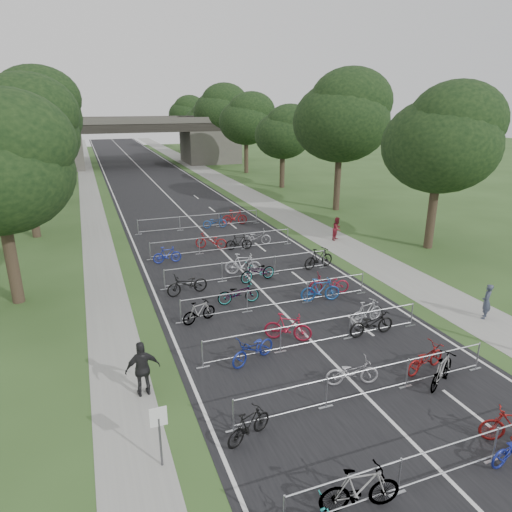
% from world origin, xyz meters
% --- Properties ---
extents(ground, '(200.00, 200.00, 0.00)m').
position_xyz_m(ground, '(0.00, 0.00, 0.00)').
color(ground, '#304E21').
rests_on(ground, ground).
extents(road, '(11.00, 140.00, 0.01)m').
position_xyz_m(road, '(0.00, 50.00, 0.01)').
color(road, black).
rests_on(road, ground).
extents(sidewalk_right, '(3.00, 140.00, 0.01)m').
position_xyz_m(sidewalk_right, '(8.00, 50.00, 0.01)').
color(sidewalk_right, gray).
rests_on(sidewalk_right, ground).
extents(sidewalk_left, '(2.00, 140.00, 0.01)m').
position_xyz_m(sidewalk_left, '(-7.50, 50.00, 0.01)').
color(sidewalk_left, gray).
rests_on(sidewalk_left, ground).
extents(lane_markings, '(0.12, 140.00, 0.00)m').
position_xyz_m(lane_markings, '(0.00, 50.00, 0.00)').
color(lane_markings, silver).
rests_on(lane_markings, ground).
extents(overpass_bridge, '(31.00, 8.00, 7.05)m').
position_xyz_m(overpass_bridge, '(0.00, 65.00, 3.53)').
color(overpass_bridge, '#4F4C47').
rests_on(overpass_bridge, ground).
extents(park_sign, '(0.45, 0.06, 1.83)m').
position_xyz_m(park_sign, '(-6.80, 3.00, 1.27)').
color(park_sign, '#4C4C51').
rests_on(park_sign, ground).
extents(tree_right_0, '(7.17, 7.17, 10.93)m').
position_xyz_m(tree_right_0, '(13.11, 15.93, 6.92)').
color(tree_right_0, '#33261C').
rests_on(tree_right_0, ground).
extents(tree_left_1, '(7.56, 7.56, 11.53)m').
position_xyz_m(tree_left_1, '(-11.39, 27.93, 7.30)').
color(tree_left_1, '#33261C').
rests_on(tree_left_1, ground).
extents(tree_right_1, '(8.18, 8.18, 12.47)m').
position_xyz_m(tree_right_1, '(13.11, 27.93, 7.90)').
color(tree_right_1, '#33261C').
rests_on(tree_right_1, ground).
extents(tree_left_2, '(8.40, 8.40, 12.81)m').
position_xyz_m(tree_left_2, '(-11.39, 39.93, 8.12)').
color(tree_left_2, '#33261C').
rests_on(tree_left_2, ground).
extents(tree_right_2, '(6.16, 6.16, 9.39)m').
position_xyz_m(tree_right_2, '(13.11, 39.93, 5.95)').
color(tree_right_2, '#33261C').
rests_on(tree_right_2, ground).
extents(tree_left_3, '(6.72, 6.72, 10.25)m').
position_xyz_m(tree_left_3, '(-11.39, 51.93, 6.49)').
color(tree_left_3, '#33261C').
rests_on(tree_left_3, ground).
extents(tree_right_3, '(7.17, 7.17, 10.93)m').
position_xyz_m(tree_right_3, '(13.11, 51.93, 6.92)').
color(tree_right_3, '#33261C').
rests_on(tree_right_3, ground).
extents(tree_left_4, '(7.56, 7.56, 11.53)m').
position_xyz_m(tree_left_4, '(-11.39, 63.93, 7.30)').
color(tree_left_4, '#33261C').
rests_on(tree_left_4, ground).
extents(tree_right_4, '(8.18, 8.18, 12.47)m').
position_xyz_m(tree_right_4, '(13.11, 63.93, 7.90)').
color(tree_right_4, '#33261C').
rests_on(tree_right_4, ground).
extents(tree_left_5, '(8.40, 8.40, 12.81)m').
position_xyz_m(tree_left_5, '(-11.39, 75.93, 8.12)').
color(tree_left_5, '#33261C').
rests_on(tree_left_5, ground).
extents(tree_right_5, '(6.16, 6.16, 9.39)m').
position_xyz_m(tree_right_5, '(13.11, 75.93, 5.95)').
color(tree_right_5, '#33261C').
rests_on(tree_right_5, ground).
extents(tree_left_6, '(6.72, 6.72, 10.25)m').
position_xyz_m(tree_left_6, '(-11.39, 87.93, 6.49)').
color(tree_left_6, '#33261C').
rests_on(tree_left_6, ground).
extents(tree_right_6, '(7.17, 7.17, 10.93)m').
position_xyz_m(tree_right_6, '(13.11, 87.93, 6.92)').
color(tree_right_6, '#33261C').
rests_on(tree_right_6, ground).
extents(barrier_row_0, '(9.70, 0.08, 1.10)m').
position_xyz_m(barrier_row_0, '(0.00, 0.00, 0.55)').
color(barrier_row_0, '#ABADB3').
rests_on(barrier_row_0, ground).
extents(barrier_row_1, '(9.70, 0.08, 1.10)m').
position_xyz_m(barrier_row_1, '(0.00, 3.60, 0.55)').
color(barrier_row_1, '#ABADB3').
rests_on(barrier_row_1, ground).
extents(barrier_row_2, '(9.70, 0.08, 1.10)m').
position_xyz_m(barrier_row_2, '(0.00, 7.20, 0.55)').
color(barrier_row_2, '#ABADB3').
rests_on(barrier_row_2, ground).
extents(barrier_row_3, '(9.70, 0.08, 1.10)m').
position_xyz_m(barrier_row_3, '(0.00, 11.00, 0.55)').
color(barrier_row_3, '#ABADB3').
rests_on(barrier_row_3, ground).
extents(barrier_row_4, '(9.70, 0.08, 1.10)m').
position_xyz_m(barrier_row_4, '(0.00, 15.00, 0.55)').
color(barrier_row_4, '#ABADB3').
rests_on(barrier_row_4, ground).
extents(barrier_row_5, '(9.70, 0.08, 1.10)m').
position_xyz_m(barrier_row_5, '(0.00, 20.00, 0.55)').
color(barrier_row_5, '#ABADB3').
rests_on(barrier_row_5, ground).
extents(barrier_row_6, '(9.70, 0.08, 1.10)m').
position_xyz_m(barrier_row_6, '(0.00, 26.00, 0.55)').
color(barrier_row_6, '#ABADB3').
rests_on(barrier_row_6, ground).
extents(bike_1, '(2.08, 0.92, 1.21)m').
position_xyz_m(bike_1, '(-2.67, -0.03, 0.60)').
color(bike_1, '#ABADB3').
rests_on(bike_1, ground).
extents(bike_4, '(1.67, 1.07, 0.98)m').
position_xyz_m(bike_4, '(-4.30, 3.11, 0.49)').
color(bike_4, black).
rests_on(bike_4, ground).
extents(bike_5, '(1.94, 1.08, 0.97)m').
position_xyz_m(bike_5, '(-0.10, 4.40, 0.48)').
color(bike_5, '#A2A0A8').
rests_on(bike_5, ground).
extents(bike_6, '(1.91, 1.37, 1.13)m').
position_xyz_m(bike_6, '(2.72, 3.29, 0.57)').
color(bike_6, '#ABADB3').
rests_on(bike_6, ground).
extents(bike_7, '(2.01, 1.09, 1.00)m').
position_xyz_m(bike_7, '(2.79, 4.19, 0.50)').
color(bike_7, maroon).
rests_on(bike_7, ground).
extents(bike_8, '(2.13, 1.44, 1.06)m').
position_xyz_m(bike_8, '(-2.75, 6.92, 0.53)').
color(bike_8, navy).
rests_on(bike_8, ground).
extents(bike_9, '(1.94, 1.50, 1.17)m').
position_xyz_m(bike_9, '(-0.88, 7.95, 0.58)').
color(bike_9, maroon).
rests_on(bike_9, ground).
extents(bike_10, '(2.06, 0.72, 1.08)m').
position_xyz_m(bike_10, '(2.52, 7.13, 0.54)').
color(bike_10, black).
rests_on(bike_10, ground).
extents(bike_11, '(1.88, 0.86, 1.09)m').
position_xyz_m(bike_11, '(2.91, 8.08, 0.54)').
color(bike_11, '#A7A8AF').
rests_on(bike_11, ground).
extents(bike_12, '(1.72, 0.98, 0.99)m').
position_xyz_m(bike_12, '(-3.84, 10.79, 0.50)').
color(bike_12, '#ABADB3').
rests_on(bike_12, ground).
extents(bike_13, '(2.09, 0.87, 1.07)m').
position_xyz_m(bike_13, '(-1.60, 12.04, 0.54)').
color(bike_13, '#ABADB3').
rests_on(bike_13, ground).
extents(bike_14, '(2.03, 0.93, 1.18)m').
position_xyz_m(bike_14, '(2.18, 10.89, 0.59)').
color(bike_14, '#1B4A95').
rests_on(bike_14, ground).
extents(bike_15, '(2.17, 1.20, 1.08)m').
position_xyz_m(bike_15, '(3.03, 11.55, 0.54)').
color(bike_15, maroon).
rests_on(bike_15, ground).
extents(bike_16, '(2.21, 1.05, 1.11)m').
position_xyz_m(bike_16, '(-3.65, 13.96, 0.56)').
color(bike_16, black).
rests_on(bike_16, ground).
extents(bike_17, '(2.11, 1.28, 1.23)m').
position_xyz_m(bike_17, '(-0.14, 15.60, 0.61)').
color(bike_17, '#AFAFB7').
rests_on(bike_17, ground).
extents(bike_18, '(2.21, 1.14, 1.11)m').
position_xyz_m(bike_18, '(0.28, 14.39, 0.55)').
color(bike_18, '#ABADB3').
rests_on(bike_18, ground).
extents(bike_19, '(2.10, 0.94, 1.22)m').
position_xyz_m(bike_19, '(4.30, 15.03, 0.61)').
color(bike_19, black).
rests_on(bike_19, ground).
extents(bike_20, '(1.70, 0.51, 1.02)m').
position_xyz_m(bike_20, '(-3.74, 19.06, 0.51)').
color(bike_20, '#1B2A99').
rests_on(bike_20, ground).
extents(bike_21, '(2.19, 1.68, 1.11)m').
position_xyz_m(bike_21, '(-0.55, 20.79, 0.55)').
color(bike_21, maroon).
rests_on(bike_21, ground).
extents(bike_22, '(1.77, 0.81, 1.03)m').
position_xyz_m(bike_22, '(1.10, 19.98, 0.51)').
color(bike_22, black).
rests_on(bike_22, ground).
extents(bike_23, '(2.11, 1.12, 1.05)m').
position_xyz_m(bike_23, '(2.54, 20.58, 0.53)').
color(bike_23, '#95959C').
rests_on(bike_23, ground).
extents(bike_26, '(1.90, 0.80, 0.97)m').
position_xyz_m(bike_26, '(1.12, 25.76, 0.49)').
color(bike_26, navy).
rests_on(bike_26, ground).
extents(bike_27, '(2.00, 0.99, 1.16)m').
position_xyz_m(bike_27, '(2.90, 26.28, 0.58)').
color(bike_27, maroon).
rests_on(bike_27, ground).
extents(pedestrian_a, '(0.70, 0.65, 1.61)m').
position_xyz_m(pedestrian_a, '(8.18, 6.67, 0.80)').
color(pedestrian_a, '#31384A').
rests_on(pedestrian_a, ground).
extents(pedestrian_b, '(0.99, 0.95, 1.61)m').
position_xyz_m(pedestrian_b, '(8.22, 19.68, 0.81)').
color(pedestrian_b, maroon).
rests_on(pedestrian_b, ground).
extents(pedestrian_c, '(1.15, 0.52, 1.93)m').
position_xyz_m(pedestrian_c, '(-6.80, 6.33, 0.96)').
color(pedestrian_c, black).
rests_on(pedestrian_c, ground).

